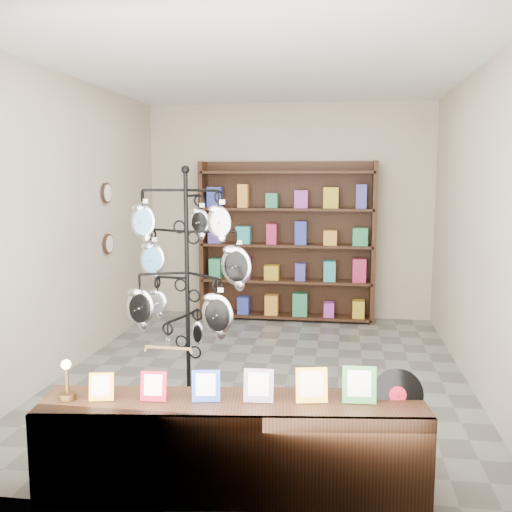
% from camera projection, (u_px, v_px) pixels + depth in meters
% --- Properties ---
extents(ground, '(5.00, 5.00, 0.00)m').
position_uv_depth(ground, '(264.00, 373.00, 5.81)').
color(ground, slate).
rests_on(ground, ground).
extents(room_envelope, '(5.00, 5.00, 5.00)m').
position_uv_depth(room_envelope, '(264.00, 191.00, 5.56)').
color(room_envelope, '#C3B19D').
rests_on(room_envelope, ground).
extents(display_tree, '(1.06, 0.97, 2.07)m').
position_uv_depth(display_tree, '(187.00, 273.00, 4.68)').
color(display_tree, black).
rests_on(display_tree, ground).
extents(front_shelf, '(2.45, 0.79, 0.85)m').
position_uv_depth(front_shelf, '(233.00, 445.00, 3.60)').
color(front_shelf, black).
rests_on(front_shelf, ground).
extents(back_shelving, '(2.42, 0.36, 2.20)m').
position_uv_depth(back_shelving, '(287.00, 246.00, 7.92)').
color(back_shelving, black).
rests_on(back_shelving, ground).
extents(wall_clocks, '(0.03, 0.24, 0.84)m').
position_uv_depth(wall_clocks, '(107.00, 219.00, 6.68)').
color(wall_clocks, black).
rests_on(wall_clocks, ground).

